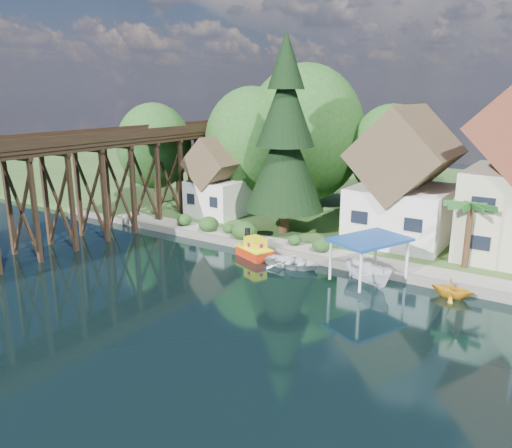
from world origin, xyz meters
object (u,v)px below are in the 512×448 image
object	(u,v)px
conifer	(285,139)
tugboat	(254,249)
house_left	(404,185)
shed	(218,182)
palm_tree	(471,207)
boat_yellow	(452,287)
boat_white_a	(292,261)
trestle_bridge	(108,175)
boat_canopy	(368,264)

from	to	relation	value
conifer	tugboat	size ratio (longest dim) A/B	4.96
house_left	shed	xyz separation A→B (m)	(-18.00, -1.50, -1.31)
palm_tree	boat_yellow	distance (m)	6.36
palm_tree	boat_yellow	size ratio (longest dim) A/B	1.96
boat_white_a	boat_yellow	world-z (taller)	boat_yellow
house_left	tugboat	distance (m)	13.36
trestle_bridge	tugboat	bearing A→B (deg)	5.81
trestle_bridge	tugboat	world-z (taller)	trestle_bridge
boat_white_a	boat_canopy	xyz separation A→B (m)	(5.82, -0.05, 0.92)
conifer	palm_tree	bearing A→B (deg)	-3.35
boat_yellow	conifer	bearing A→B (deg)	69.72
conifer	boat_white_a	world-z (taller)	conifer
house_left	boat_canopy	bearing A→B (deg)	-84.41
trestle_bridge	conifer	size ratio (longest dim) A/B	2.63
palm_tree	boat_yellow	world-z (taller)	palm_tree
shed	boat_canopy	world-z (taller)	shed
house_left	tugboat	size ratio (longest dim) A/B	3.25
shed	boat_yellow	world-z (taller)	shed
boat_yellow	boat_white_a	bearing A→B (deg)	92.99
boat_yellow	house_left	bearing A→B (deg)	34.57
shed	palm_tree	bearing A→B (deg)	-6.37
house_left	shed	bearing A→B (deg)	-175.23
shed	tugboat	world-z (taller)	shed
boat_canopy	trestle_bridge	bearing A→B (deg)	-177.17
tugboat	boat_yellow	size ratio (longest dim) A/B	1.34
conifer	trestle_bridge	bearing A→B (deg)	-151.08
boat_canopy	boat_yellow	world-z (taller)	boat_canopy
shed	conifer	distance (m)	10.05
trestle_bridge	boat_yellow	world-z (taller)	trestle_bridge
house_left	palm_tree	distance (m)	7.27
shed	boat_white_a	distance (m)	15.78
trestle_bridge	conifer	distance (m)	15.94
tugboat	trestle_bridge	bearing A→B (deg)	-174.19
house_left	boat_yellow	distance (m)	11.81
boat_yellow	shed	bearing A→B (deg)	72.68
boat_yellow	palm_tree	bearing A→B (deg)	3.17
boat_white_a	boat_yellow	distance (m)	11.13
palm_tree	tugboat	bearing A→B (deg)	-160.21
shed	boat_yellow	size ratio (longest dim) A/B	3.11
boat_white_a	tugboat	bearing A→B (deg)	81.07
trestle_bridge	shed	bearing A→B (deg)	61.81
shed	conifer	xyz separation A→B (m)	(8.66, -1.78, 4.77)
house_left	boat_yellow	world-z (taller)	house_left
tugboat	shed	bearing A→B (deg)	140.67
trestle_bridge	boat_white_a	distance (m)	18.81
trestle_bridge	house_left	xyz separation A→B (m)	(23.00, 10.83, -0.21)
palm_tree	boat_white_a	bearing A→B (deg)	-153.42
trestle_bridge	shed	world-z (taller)	trestle_bridge
palm_tree	conifer	bearing A→B (deg)	176.65
house_left	palm_tree	bearing A→B (deg)	-35.08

